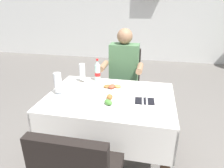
{
  "coord_description": "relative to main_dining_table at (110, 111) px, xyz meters",
  "views": [
    {
      "loc": [
        0.23,
        -1.76,
        1.57
      ],
      "look_at": [
        -0.14,
        0.02,
        0.81
      ],
      "focal_mm": 32.37,
      "sensor_mm": 36.0,
      "label": 1
    }
  ],
  "objects": [
    {
      "name": "ground_plane",
      "position": [
        0.14,
        0.08,
        -0.57
      ],
      "size": [
        11.0,
        11.0,
        0.0
      ],
      "primitive_type": "plane",
      "color": "#66605B"
    },
    {
      "name": "back_wall",
      "position": [
        0.14,
        3.98,
        0.98
      ],
      "size": [
        11.0,
        0.12,
        3.08
      ],
      "primitive_type": "cube",
      "color": "silver",
      "rests_on": "ground"
    },
    {
      "name": "main_dining_table",
      "position": [
        0.0,
        0.0,
        0.0
      ],
      "size": [
        1.19,
        0.86,
        0.73
      ],
      "color": "white",
      "rests_on": "ground"
    },
    {
      "name": "chair_far_diner_seat",
      "position": [
        -0.0,
        0.82,
        -0.01
      ],
      "size": [
        0.44,
        0.5,
        0.97
      ],
      "color": "black",
      "rests_on": "ground"
    },
    {
      "name": "seated_diner_far",
      "position": [
        0.02,
        0.72,
        0.15
      ],
      "size": [
        0.5,
        0.46,
        1.26
      ],
      "color": "#282D42",
      "rests_on": "ground"
    },
    {
      "name": "plate_near_camera",
      "position": [
        0.03,
        -0.14,
        0.18
      ],
      "size": [
        0.24,
        0.24,
        0.06
      ],
      "color": "white",
      "rests_on": "main_dining_table"
    },
    {
      "name": "plate_far_diner",
      "position": [
        -0.0,
        0.18,
        0.18
      ],
      "size": [
        0.24,
        0.24,
        0.05
      ],
      "color": "white",
      "rests_on": "main_dining_table"
    },
    {
      "name": "beer_glass_left",
      "position": [
        -0.48,
        -0.07,
        0.28
      ],
      "size": [
        0.07,
        0.07,
        0.22
      ],
      "color": "white",
      "rests_on": "main_dining_table"
    },
    {
      "name": "beer_glass_middle",
      "position": [
        -0.37,
        0.28,
        0.27
      ],
      "size": [
        0.07,
        0.07,
        0.21
      ],
      "color": "white",
      "rests_on": "main_dining_table"
    },
    {
      "name": "cola_bottle_primary",
      "position": [
        -0.21,
        0.34,
        0.28
      ],
      "size": [
        0.06,
        0.06,
        0.26
      ],
      "color": "silver",
      "rests_on": "main_dining_table"
    },
    {
      "name": "napkin_cutlery_set",
      "position": [
        0.33,
        -0.05,
        0.17
      ],
      "size": [
        0.18,
        0.19,
        0.01
      ],
      "color": "black",
      "rests_on": "main_dining_table"
    }
  ]
}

